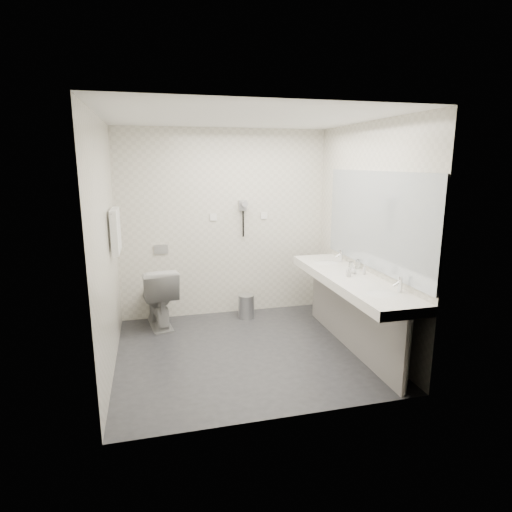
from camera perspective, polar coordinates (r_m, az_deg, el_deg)
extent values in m
plane|color=#2B2C30|center=(4.83, -1.32, -12.74)|extent=(2.80, 2.80, 0.00)
plane|color=white|center=(4.39, -1.50, 18.28)|extent=(2.80, 2.80, 0.00)
plane|color=silver|center=(5.70, -4.30, 4.33)|extent=(2.80, 0.00, 2.80)
plane|color=silver|center=(3.21, 3.72, -2.12)|extent=(2.80, 0.00, 2.80)
plane|color=silver|center=(4.36, -19.67, 1.07)|extent=(0.00, 2.60, 2.60)
plane|color=silver|center=(4.93, 14.67, 2.67)|extent=(0.00, 2.60, 2.60)
cube|color=white|center=(4.73, 12.60, -3.22)|extent=(0.55, 2.20, 0.10)
cube|color=gray|center=(4.87, 12.63, -8.01)|extent=(0.03, 2.15, 0.75)
cylinder|color=silver|center=(4.07, 19.72, -12.75)|extent=(0.06, 0.06, 0.75)
cylinder|color=silver|center=(5.78, 8.29, -4.55)|extent=(0.06, 0.06, 0.75)
cube|color=#B2BCC6|center=(4.73, 15.81, 4.64)|extent=(0.02, 2.20, 1.05)
ellipsoid|color=white|center=(4.18, 16.61, -5.07)|extent=(0.40, 0.31, 0.05)
ellipsoid|color=white|center=(5.29, 9.49, -1.03)|extent=(0.40, 0.31, 0.05)
cylinder|color=silver|center=(4.25, 18.95, -3.65)|extent=(0.04, 0.04, 0.15)
cylinder|color=silver|center=(5.35, 11.44, 0.04)|extent=(0.04, 0.04, 0.15)
imported|color=white|center=(4.67, 12.42, -2.13)|extent=(0.05, 0.05, 0.10)
imported|color=white|center=(4.81, 13.07, -1.88)|extent=(0.09, 0.09, 0.08)
imported|color=white|center=(4.81, 14.46, -1.82)|extent=(0.05, 0.05, 0.10)
cylinder|color=silver|center=(4.96, 12.74, -1.33)|extent=(0.06, 0.06, 0.10)
cylinder|color=silver|center=(5.05, 13.63, -1.08)|extent=(0.07, 0.07, 0.10)
imported|color=white|center=(5.55, -13.10, -5.32)|extent=(0.54, 0.82, 0.78)
cube|color=#B2B5BA|center=(5.65, -12.74, 0.90)|extent=(0.18, 0.02, 0.12)
cylinder|color=#B2B5BA|center=(5.73, -1.32, -6.90)|extent=(0.24, 0.24, 0.31)
cylinder|color=#B2B5BA|center=(5.68, -1.32, -5.38)|extent=(0.22, 0.22, 0.02)
cylinder|color=silver|center=(4.85, -18.77, 5.83)|extent=(0.02, 0.62, 0.02)
cube|color=silver|center=(4.74, -18.58, 3.01)|extent=(0.07, 0.24, 0.48)
cube|color=silver|center=(5.02, -18.36, 3.52)|extent=(0.07, 0.24, 0.48)
cube|color=#98979D|center=(5.69, -1.79, 6.88)|extent=(0.10, 0.04, 0.14)
cylinder|color=#98979D|center=(5.62, -1.64, 7.11)|extent=(0.08, 0.14, 0.08)
cylinder|color=black|center=(5.70, -1.74, 4.36)|extent=(0.02, 0.02, 0.35)
cube|color=white|center=(5.65, -5.80, 5.25)|extent=(0.09, 0.02, 0.09)
cube|color=white|center=(5.79, 1.09, 5.49)|extent=(0.09, 0.02, 0.09)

